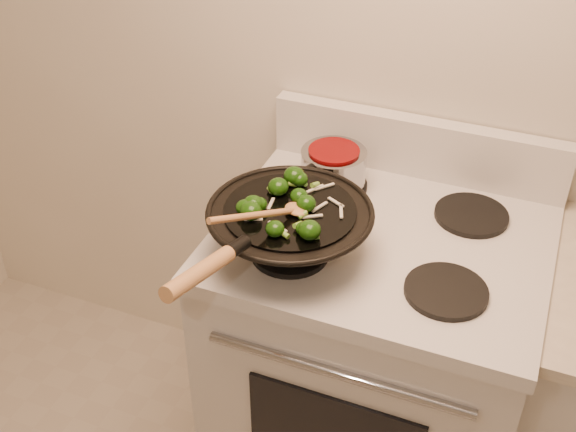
% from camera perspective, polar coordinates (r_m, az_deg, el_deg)
% --- Properties ---
extents(stove, '(0.78, 0.67, 1.08)m').
position_cam_1_polar(stove, '(2.03, 6.58, -11.57)').
color(stove, silver).
rests_on(stove, ground).
extents(wok, '(0.37, 0.62, 0.21)m').
position_cam_1_polar(wok, '(1.61, 0.07, -1.00)').
color(wok, black).
rests_on(wok, stove).
extents(stirfry, '(0.22, 0.25, 0.04)m').
position_cam_1_polar(stirfry, '(1.57, -0.50, 1.06)').
color(stirfry, '#143908').
rests_on(stirfry, wok).
extents(wooden_spoon, '(0.14, 0.24, 0.09)m').
position_cam_1_polar(wooden_spoon, '(1.51, -1.23, 0.27)').
color(wooden_spoon, '#B27846').
rests_on(wooden_spoon, wok).
extents(saucepan, '(0.17, 0.26, 0.10)m').
position_cam_1_polar(saucepan, '(1.85, 3.57, 3.90)').
color(saucepan, gray).
rests_on(saucepan, stove).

